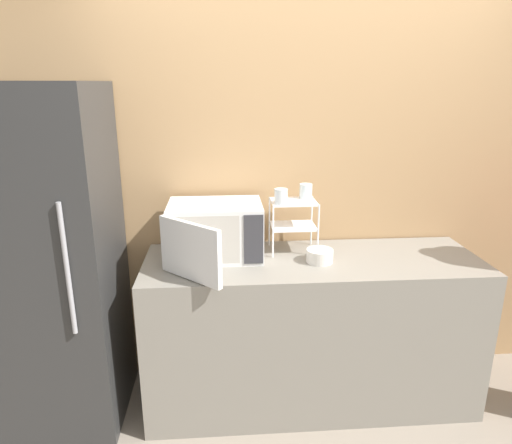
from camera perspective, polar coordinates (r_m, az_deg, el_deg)
name	(u,v)px	position (r m, az deg, el deg)	size (l,w,h in m)	color
ground_plane	(318,431)	(2.88, 7.81, -24.47)	(12.00, 12.00, 0.00)	gray
wall_back	(304,182)	(2.90, 6.03, 5.01)	(8.00, 0.06, 2.60)	tan
counter	(310,330)	(2.86, 6.82, -13.23)	(1.94, 0.65, 0.92)	gray
microwave	(214,231)	(2.63, -5.25, -1.14)	(0.55, 0.68, 0.32)	silver
dish_rack	(293,215)	(2.71, 4.68, 0.87)	(0.27, 0.21, 0.31)	white
glass_front_left	(281,196)	(2.61, 3.13, 3.24)	(0.08, 0.08, 0.09)	silver
glass_back_right	(306,191)	(2.74, 6.25, 3.87)	(0.08, 0.08, 0.09)	silver
bowl	(320,256)	(2.61, 7.96, -4.22)	(0.15, 0.15, 0.07)	silver
refrigerator	(52,262)	(2.75, -24.11, -4.62)	(0.67, 0.70, 1.91)	#2D2D2D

